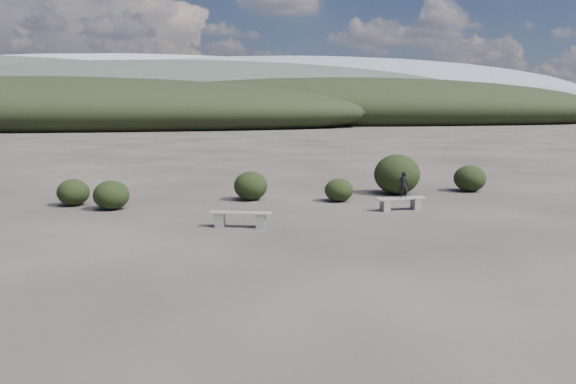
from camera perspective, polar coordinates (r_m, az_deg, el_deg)
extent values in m
plane|color=#2E2823|center=(12.38, 5.58, -7.33)|extent=(1200.00, 1200.00, 0.00)
cube|color=gray|center=(16.21, -6.93, -2.85)|extent=(0.33, 0.40, 0.40)
cube|color=gray|center=(15.99, -2.77, -2.96)|extent=(0.33, 0.40, 0.40)
cube|color=gray|center=(16.04, -4.88, -2.13)|extent=(1.81, 0.85, 0.05)
cube|color=gray|center=(18.80, 9.84, -1.37)|extent=(0.28, 0.36, 0.38)
cube|color=gray|center=(19.35, 12.85, -1.18)|extent=(0.28, 0.36, 0.38)
cube|color=gray|center=(19.04, 11.39, -0.64)|extent=(1.75, 0.57, 0.05)
imported|color=black|center=(19.01, 11.65, 0.75)|extent=(0.38, 0.32, 0.87)
ellipsoid|color=black|center=(19.74, -17.51, -0.30)|extent=(1.19, 1.19, 0.98)
ellipsoid|color=black|center=(20.80, -3.82, 0.63)|extent=(1.25, 1.25, 1.07)
ellipsoid|color=black|center=(20.54, 5.20, 0.20)|extent=(1.05, 1.05, 0.84)
ellipsoid|color=black|center=(22.61, 11.01, 1.78)|extent=(1.81, 1.81, 1.58)
ellipsoid|color=black|center=(24.11, 17.99, 1.32)|extent=(1.29, 1.29, 1.08)
ellipsoid|color=black|center=(20.98, -20.98, -0.03)|extent=(1.11, 1.11, 0.94)
ellipsoid|color=black|center=(103.74, -22.63, 7.45)|extent=(110.00, 40.00, 12.00)
ellipsoid|color=black|center=(127.34, 7.22, 8.30)|extent=(120.00, 44.00, 14.00)
ellipsoid|color=#323D32|center=(171.49, -9.37, 9.03)|extent=(190.00, 64.00, 24.00)
ellipsoid|color=gray|center=(320.02, 2.92, 9.62)|extent=(340.00, 110.00, 44.00)
ellipsoid|color=#969DAA|center=(412.41, -14.27, 9.48)|extent=(460.00, 140.00, 56.00)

